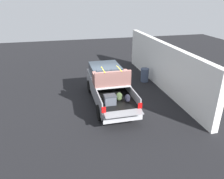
# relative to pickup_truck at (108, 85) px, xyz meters

# --- Properties ---
(ground_plane) EXTENTS (40.00, 40.00, 0.00)m
(ground_plane) POSITION_rel_pickup_truck_xyz_m (-0.38, -0.00, -0.99)
(ground_plane) COLOR black
(pickup_truck) EXTENTS (6.05, 2.06, 2.23)m
(pickup_truck) POSITION_rel_pickup_truck_xyz_m (0.00, 0.00, 0.00)
(pickup_truck) COLOR gray
(pickup_truck) RESTS_ON ground_plane
(building_facade) EXTENTS (11.53, 0.36, 3.03)m
(building_facade) POSITION_rel_pickup_truck_xyz_m (1.21, -3.99, 0.53)
(building_facade) COLOR white
(building_facade) RESTS_ON ground_plane
(trash_can) EXTENTS (0.60, 0.60, 0.98)m
(trash_can) POSITION_rel_pickup_truck_xyz_m (2.36, -3.26, -0.49)
(trash_can) COLOR #3F4C66
(trash_can) RESTS_ON ground_plane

